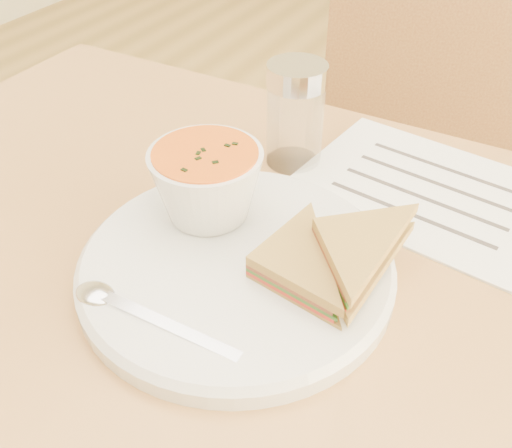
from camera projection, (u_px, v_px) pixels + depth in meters
The scene contains 8 objects.
chair_far at pixel (431, 241), 0.98m from camera, with size 0.43×0.43×0.97m, color #5B321B, non-canonical shape.
plate at pixel (236, 267), 0.53m from camera, with size 0.29×0.29×0.02m, color silver, non-canonical shape.
soup_bowl at pixel (207, 187), 0.55m from camera, with size 0.11×0.11×0.08m, color silver, non-canonical shape.
sandwich_half_a at pixel (246, 269), 0.50m from camera, with size 0.10×0.10×0.03m, color #B38A3F, non-canonical shape.
sandwich_half_b at pixel (312, 232), 0.52m from camera, with size 0.10×0.10×0.03m, color #B38A3F, non-canonical shape.
spoon at pixel (148, 317), 0.47m from camera, with size 0.19×0.04×0.01m, color silver, non-canonical shape.
paper_menu at pixel (429, 191), 0.64m from camera, with size 0.28×0.21×0.00m, color white, non-canonical shape.
condiment_shaker at pixel (295, 115), 0.65m from camera, with size 0.07×0.07×0.12m, color silver, non-canonical shape.
Camera 1 is at (0.22, -0.33, 1.13)m, focal length 40.00 mm.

